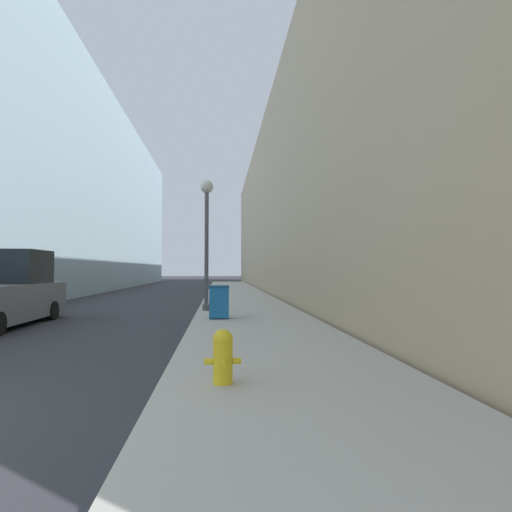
{
  "coord_description": "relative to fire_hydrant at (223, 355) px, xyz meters",
  "views": [
    {
      "loc": [
        4.42,
        -3.75,
        1.73
      ],
      "look_at": [
        6.42,
        18.16,
        2.46
      ],
      "focal_mm": 28.0,
      "sensor_mm": 36.0,
      "label": 1
    }
  ],
  "objects": [
    {
      "name": "lamppost",
      "position": [
        -0.56,
        9.91,
        2.95
      ],
      "size": [
        0.5,
        0.5,
        5.06
      ],
      "color": "#4C4C51",
      "rests_on": "sidewalk_right"
    },
    {
      "name": "building_right_stone",
      "position": [
        9.16,
        24.13,
        6.01
      ],
      "size": [
        12.0,
        60.0,
        13.09
      ],
      "color": "tan",
      "rests_on": "ground"
    },
    {
      "name": "sidewalk_right",
      "position": [
        1.08,
        16.13,
        -0.46
      ],
      "size": [
        3.97,
        60.0,
        0.14
      ],
      "color": "#B7B2A8",
      "rests_on": "ground"
    },
    {
      "name": "fire_hydrant",
      "position": [
        0.0,
        0.0,
        0.0
      ],
      "size": [
        0.51,
        0.4,
        0.75
      ],
      "color": "yellow",
      "rests_on": "sidewalk_right"
    },
    {
      "name": "trash_bin",
      "position": [
        -0.06,
        7.41,
        0.15
      ],
      "size": [
        0.64,
        0.65,
        1.07
      ],
      "color": "#19609E",
      "rests_on": "sidewalk_right"
    },
    {
      "name": "building_left_glass",
      "position": [
        -14.58,
        24.13,
        7.38
      ],
      "size": [
        12.0,
        60.0,
        15.82
      ],
      "color": "#99B7C6",
      "rests_on": "ground"
    },
    {
      "name": "pickup_truck",
      "position": [
        -6.67,
        7.15,
        0.42
      ],
      "size": [
        2.06,
        5.55,
        2.35
      ],
      "color": "slate",
      "rests_on": "ground"
    }
  ]
}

